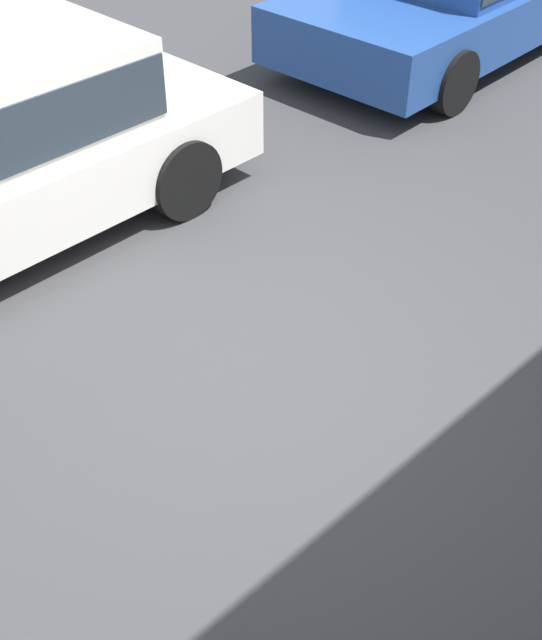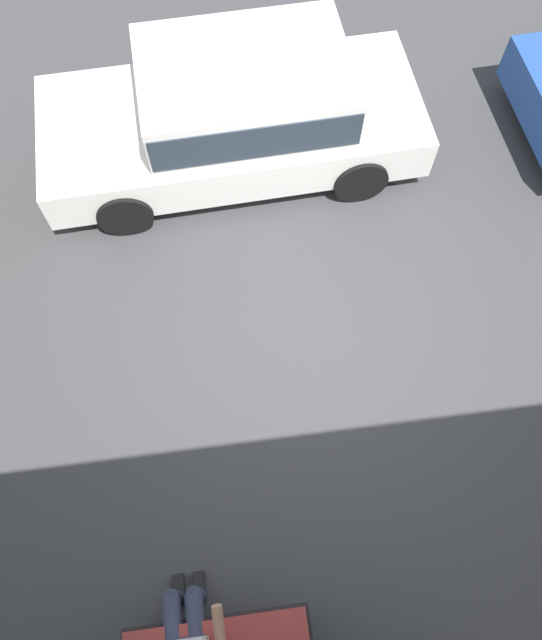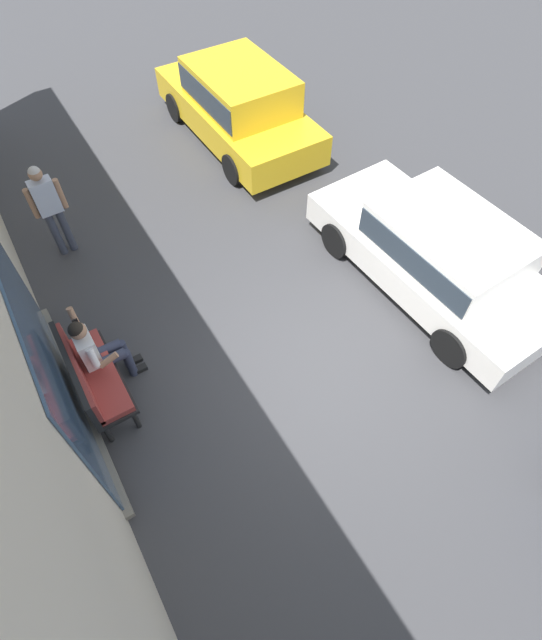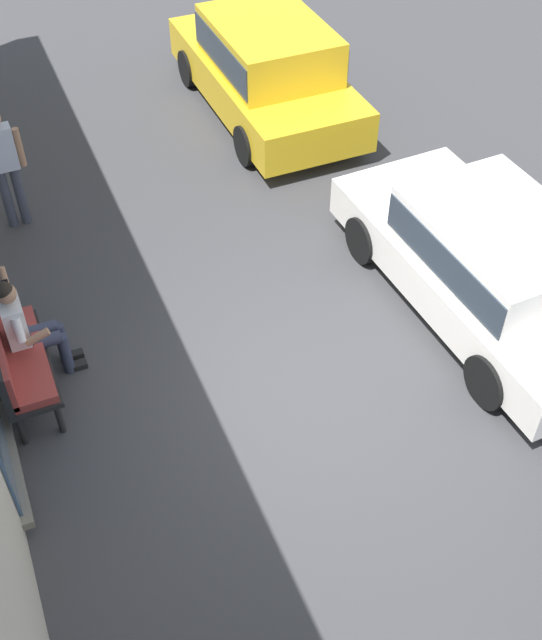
# 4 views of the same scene
# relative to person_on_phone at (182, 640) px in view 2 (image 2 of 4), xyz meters

# --- Properties ---
(ground_plane) EXTENTS (60.00, 60.00, 0.00)m
(ground_plane) POSITION_rel_person_on_phone_xyz_m (-1.39, -2.67, -0.74)
(ground_plane) COLOR #38383A
(person_on_phone) EXTENTS (0.73, 0.74, 1.38)m
(person_on_phone) POSITION_rel_person_on_phone_xyz_m (0.00, 0.00, 0.00)
(person_on_phone) COLOR #2D3347
(person_on_phone) RESTS_ON ground_plane
(parked_car_mid) EXTENTS (4.35, 2.03, 1.36)m
(parked_car_mid) POSITION_rel_person_on_phone_xyz_m (-0.97, -5.17, 0.01)
(parked_car_mid) COLOR white
(parked_car_mid) RESTS_ON ground_plane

